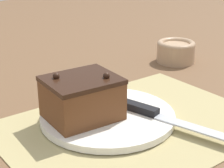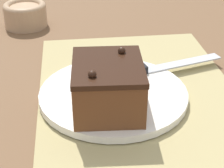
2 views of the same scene
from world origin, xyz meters
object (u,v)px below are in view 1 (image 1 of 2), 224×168
Objects in this scene: cake_plate at (108,116)px; chocolate_cake at (82,98)px; serving_knife at (158,115)px; small_bowl at (176,51)px.

chocolate_cake reaches higher than cake_plate.
serving_knife is at bearing 142.30° from chocolate_cake.
serving_knife reaches higher than cake_plate.
cake_plate is 2.43× the size of small_bowl.
chocolate_cake is 0.43m from small_bowl.
cake_plate is at bearing -63.97° from serving_knife.
serving_knife is 0.38m from small_bowl.
serving_knife is (-0.11, 0.08, -0.03)m from chocolate_cake.
serving_knife is at bearing 131.70° from cake_plate.
chocolate_cake is 0.14m from serving_knife.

